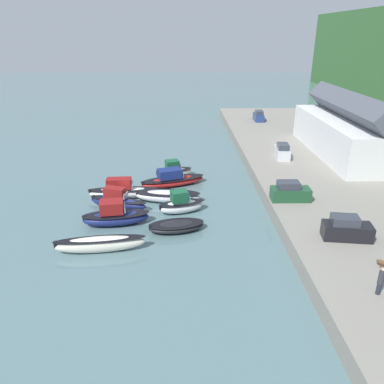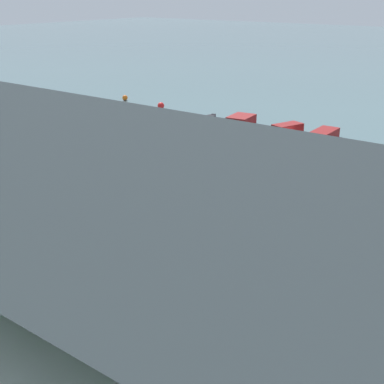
{
  "view_description": "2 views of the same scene",
  "coord_description": "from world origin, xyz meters",
  "views": [
    {
      "loc": [
        39.91,
        6.04,
        18.42
      ],
      "look_at": [
        2.38,
        7.22,
        2.46
      ],
      "focal_mm": 35.0,
      "sensor_mm": 36.0,
      "label": 1
    },
    {
      "loc": [
        -17.44,
        35.04,
        12.21
      ],
      "look_at": [
        -1.25,
        13.77,
        2.05
      ],
      "focal_mm": 50.0,
      "sensor_mm": 36.0,
      "label": 2
    }
  ],
  "objects": [
    {
      "name": "moored_boat_2",
      "position": [
        -0.64,
        4.43,
        0.72
      ],
      "size": [
        3.23,
        7.98,
        1.35
      ],
      "rotation": [
        0.0,
        0.0,
        -0.11
      ],
      "color": "silver",
      "rests_on": "ground_plane"
    },
    {
      "name": "moored_boat_1",
      "position": [
        -5.69,
        4.88,
        0.82
      ],
      "size": [
        5.08,
        8.93,
        2.3
      ],
      "rotation": [
        0.0,
        0.0,
        0.32
      ],
      "color": "red",
      "rests_on": "ground_plane"
    },
    {
      "name": "moored_boat_6",
      "position": [
        1.13,
        -1.15,
        0.92
      ],
      "size": [
        3.79,
        7.03,
        2.54
      ],
      "rotation": [
        0.0,
        0.0,
        -0.33
      ],
      "color": "navy",
      "rests_on": "ground_plane"
    },
    {
      "name": "moored_boat_7",
      "position": [
        5.03,
        -0.82,
        0.99
      ],
      "size": [
        3.25,
        7.12,
        2.69
      ],
      "rotation": [
        0.0,
        0.0,
        0.14
      ],
      "color": "navy",
      "rests_on": "ground_plane"
    },
    {
      "name": "parked_car_1",
      "position": [
        -12.26,
        20.89,
        2.5
      ],
      "size": [
        4.36,
        2.21,
        2.16
      ],
      "rotation": [
        0.0,
        0.0,
        1.47
      ],
      "color": "silver",
      "rests_on": "quay_promenade"
    },
    {
      "name": "parked_car_2",
      "position": [
        2.86,
        17.88,
        2.5
      ],
      "size": [
        1.88,
        4.24,
        2.16
      ],
      "rotation": [
        0.0,
        0.0,
        -0.02
      ],
      "color": "#1E4C2D",
      "rests_on": "quay_promenade"
    },
    {
      "name": "moored_boat_4",
      "position": [
        6.59,
        5.5,
        0.53
      ],
      "size": [
        3.43,
        5.98,
        0.97
      ],
      "rotation": [
        0.0,
        0.0,
        0.18
      ],
      "color": "black",
      "rests_on": "ground_plane"
    },
    {
      "name": "mooring_buoy_1",
      "position": [
        26.6,
        -9.86,
        0.32
      ],
      "size": [
        0.63,
        0.63,
        0.63
      ],
      "color": "orange",
      "rests_on": "ground_plane"
    },
    {
      "name": "ground_plane",
      "position": [
        0.0,
        0.0,
        0.0
      ],
      "size": [
        320.0,
        320.0,
        0.0
      ],
      "primitive_type": "plane",
      "color": "slate"
    },
    {
      "name": "moored_boat_3",
      "position": [
        2.34,
        6.01,
        0.95
      ],
      "size": [
        3.34,
        5.43,
        2.61
      ],
      "rotation": [
        0.0,
        0.0,
        0.29
      ],
      "color": "white",
      "rests_on": "ground_plane"
    },
    {
      "name": "moored_boat_5",
      "position": [
        -1.96,
        -1.07,
        0.91
      ],
      "size": [
        2.15,
        8.51,
        2.5
      ],
      "rotation": [
        0.0,
        0.0,
        0.03
      ],
      "color": "silver",
      "rests_on": "ground_plane"
    },
    {
      "name": "moored_boat_8",
      "position": [
        10.27,
        -1.4,
        0.8
      ],
      "size": [
        2.35,
        8.41,
        1.52
      ],
      "rotation": [
        0.0,
        0.0,
        0.11
      ],
      "color": "white",
      "rests_on": "ground_plane"
    },
    {
      "name": "mooring_buoy_0",
      "position": [
        20.11,
        -8.72,
        0.37
      ],
      "size": [
        0.74,
        0.74,
        0.74
      ],
      "color": "red",
      "rests_on": "ground_plane"
    }
  ]
}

